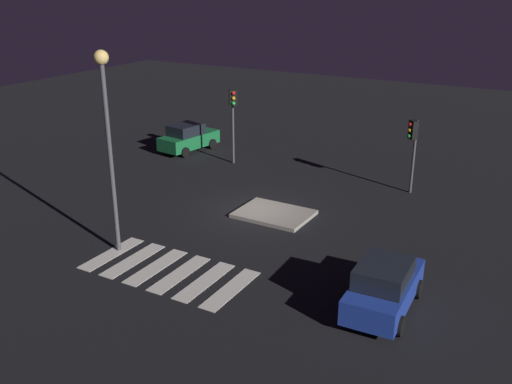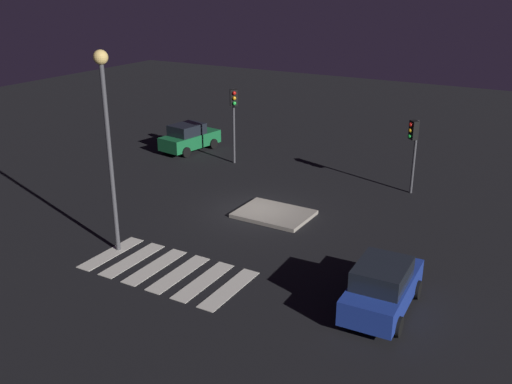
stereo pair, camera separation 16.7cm
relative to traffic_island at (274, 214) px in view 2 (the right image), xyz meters
The scene contains 8 objects.
ground_plane 1.02m from the traffic_island, behind, with size 80.00×80.00×0.00m, color black.
traffic_island is the anchor object (origin of this frame).
car_blue 8.93m from the traffic_island, 37.58° to the right, with size 2.11×4.27×1.83m.
car_green 12.16m from the traffic_island, 145.37° to the left, with size 2.41×4.30×1.79m.
traffic_light_west 9.09m from the traffic_island, 134.83° to the left, with size 0.54×0.53×4.53m.
traffic_light_north 8.28m from the traffic_island, 53.23° to the left, with size 0.54×0.53×3.88m.
street_lamp 9.26m from the traffic_island, 120.91° to the right, with size 0.56×0.56×8.15m.
crosswalk_near 6.92m from the traffic_island, 98.42° to the right, with size 6.45×3.20×0.02m.
Camera 2 is at (12.80, -22.13, 10.58)m, focal length 40.10 mm.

